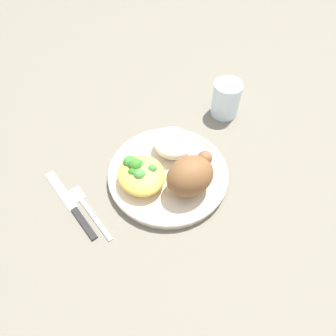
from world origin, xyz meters
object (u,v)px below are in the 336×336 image
at_px(knife, 74,209).
at_px(water_glass, 226,99).
at_px(rice_pile, 173,143).
at_px(fork, 88,209).
at_px(plate, 168,174).
at_px(roasted_chicken, 191,175).
at_px(mac_cheese_with_broccoli, 140,173).

bearing_deg(knife, water_glass, 8.95).
bearing_deg(rice_pile, fork, -172.21).
distance_m(plate, water_glass, 0.24).
bearing_deg(fork, roasted_chicken, -20.11).
bearing_deg(fork, knife, 147.00).
relative_size(roasted_chicken, knife, 0.53).
height_order(plate, roasted_chicken, roasted_chicken).
distance_m(fork, knife, 0.03).
bearing_deg(mac_cheese_with_broccoli, roasted_chicken, -41.80).
bearing_deg(water_glass, knife, -171.05).
bearing_deg(fork, rice_pile, 7.79).
relative_size(fork, knife, 0.75).
xyz_separation_m(knife, water_glass, (0.41, 0.07, 0.04)).
xyz_separation_m(plate, water_glass, (0.22, 0.09, 0.03)).
bearing_deg(rice_pile, mac_cheese_with_broccoli, -161.22).
distance_m(rice_pile, mac_cheese_with_broccoli, 0.10).
bearing_deg(roasted_chicken, plate, 106.22).
relative_size(roasted_chicken, water_glass, 1.19).
bearing_deg(mac_cheese_with_broccoli, rice_pile, 18.78).
relative_size(rice_pile, knife, 0.44).
bearing_deg(roasted_chicken, rice_pile, 77.37).
distance_m(plate, rice_pile, 0.07).
bearing_deg(rice_pile, knife, -176.68).
xyz_separation_m(rice_pile, mac_cheese_with_broccoli, (-0.09, -0.03, -0.00)).
bearing_deg(roasted_chicken, mac_cheese_with_broccoli, 138.20).
relative_size(rice_pile, water_glass, 0.99).
relative_size(rice_pile, mac_cheese_with_broccoli, 0.85).
height_order(knife, water_glass, water_glass).
bearing_deg(mac_cheese_with_broccoli, plate, -10.42).
xyz_separation_m(fork, knife, (-0.02, 0.02, 0.00)).
distance_m(mac_cheese_with_broccoli, water_glass, 0.29).
distance_m(plate, mac_cheese_with_broccoli, 0.07).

